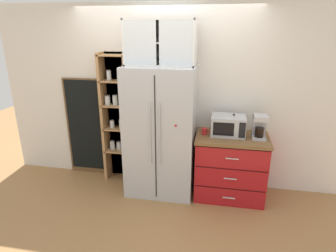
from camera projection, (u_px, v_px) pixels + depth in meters
ground_plane at (161, 190)px, 4.14m from camera, size 10.63×10.63×0.00m
wall_back_cream at (166, 98)px, 4.09m from camera, size 4.93×0.10×2.55m
refrigerator at (161, 132)px, 3.88m from camera, size 0.92×0.66×1.77m
pantry_shelf_column at (118, 117)px, 4.21m from camera, size 0.45×0.26×1.91m
counter_cabinet at (230, 166)px, 3.88m from camera, size 0.94×0.62×0.88m
microwave at (228, 125)px, 3.75m from camera, size 0.44×0.33×0.26m
coffee_maker at (259, 126)px, 3.63m from camera, size 0.17×0.20×0.31m
mug_red at (204, 131)px, 3.79m from camera, size 0.11×0.07×0.08m
mug_cream at (233, 133)px, 3.70m from camera, size 0.11×0.08×0.10m
bottle_amber at (233, 126)px, 3.76m from camera, size 0.07×0.07×0.28m
upper_cabinet at (161, 42)px, 3.54m from camera, size 0.88×0.32×0.56m
chalkboard_menu at (86, 127)px, 4.41m from camera, size 0.60×0.04×1.52m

